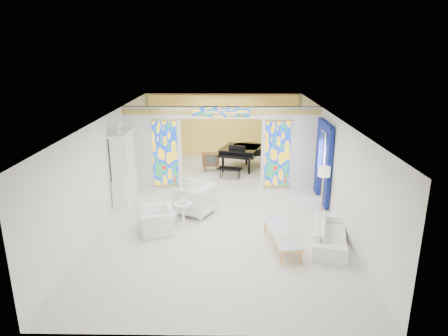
{
  "coord_description": "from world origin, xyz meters",
  "views": [
    {
      "loc": [
        0.32,
        -12.02,
        5.02
      ],
      "look_at": [
        0.13,
        0.2,
        1.29
      ],
      "focal_mm": 32.0,
      "sensor_mm": 36.0,
      "label": 1
    }
  ],
  "objects_px": {
    "sofa": "(330,234)",
    "grand_piano": "(244,150)",
    "coffee_table": "(282,234)",
    "tv_console": "(211,159)",
    "china_cabinet": "(124,167)",
    "armchair_right": "(195,199)",
    "armchair_left": "(157,220)"
  },
  "relations": [
    {
      "from": "armchair_right",
      "to": "grand_piano",
      "type": "relative_size",
      "value": 0.38
    },
    {
      "from": "armchair_right",
      "to": "tv_console",
      "type": "height_order",
      "value": "armchair_right"
    },
    {
      "from": "china_cabinet",
      "to": "coffee_table",
      "type": "bearing_deg",
      "value": -33.63
    },
    {
      "from": "china_cabinet",
      "to": "coffee_table",
      "type": "relative_size",
      "value": 1.39
    },
    {
      "from": "china_cabinet",
      "to": "armchair_right",
      "type": "relative_size",
      "value": 2.52
    },
    {
      "from": "tv_console",
      "to": "coffee_table",
      "type": "bearing_deg",
      "value": -80.4
    },
    {
      "from": "china_cabinet",
      "to": "sofa",
      "type": "relative_size",
      "value": 1.26
    },
    {
      "from": "china_cabinet",
      "to": "tv_console",
      "type": "bearing_deg",
      "value": 46.1
    },
    {
      "from": "armchair_right",
      "to": "sofa",
      "type": "distance_m",
      "value": 4.23
    },
    {
      "from": "armchair_right",
      "to": "sofa",
      "type": "bearing_deg",
      "value": 87.9
    },
    {
      "from": "armchair_right",
      "to": "coffee_table",
      "type": "xyz_separation_m",
      "value": [
        2.44,
        -2.18,
        -0.1
      ]
    },
    {
      "from": "grand_piano",
      "to": "sofa",
      "type": "bearing_deg",
      "value": -55.34
    },
    {
      "from": "coffee_table",
      "to": "tv_console",
      "type": "relative_size",
      "value": 2.66
    },
    {
      "from": "china_cabinet",
      "to": "armchair_right",
      "type": "xyz_separation_m",
      "value": [
        2.45,
        -1.07,
        -0.68
      ]
    },
    {
      "from": "china_cabinet",
      "to": "coffee_table",
      "type": "xyz_separation_m",
      "value": [
        4.89,
        -3.25,
        -0.78
      ]
    },
    {
      "from": "coffee_table",
      "to": "armchair_left",
      "type": "bearing_deg",
      "value": 165.42
    },
    {
      "from": "china_cabinet",
      "to": "sofa",
      "type": "xyz_separation_m",
      "value": [
        6.17,
        -3.08,
        -0.85
      ]
    },
    {
      "from": "coffee_table",
      "to": "china_cabinet",
      "type": "bearing_deg",
      "value": 146.37
    },
    {
      "from": "coffee_table",
      "to": "tv_console",
      "type": "xyz_separation_m",
      "value": [
        -2.14,
        6.11,
        0.27
      ]
    },
    {
      "from": "coffee_table",
      "to": "tv_console",
      "type": "bearing_deg",
      "value": 109.28
    },
    {
      "from": "armchair_right",
      "to": "grand_piano",
      "type": "distance_m",
      "value": 4.71
    },
    {
      "from": "coffee_table",
      "to": "tv_console",
      "type": "height_order",
      "value": "tv_console"
    },
    {
      "from": "sofa",
      "to": "grand_piano",
      "type": "relative_size",
      "value": 0.76
    },
    {
      "from": "sofa",
      "to": "tv_console",
      "type": "xyz_separation_m",
      "value": [
        -3.42,
        5.94,
        0.34
      ]
    },
    {
      "from": "armchair_left",
      "to": "grand_piano",
      "type": "relative_size",
      "value": 0.37
    },
    {
      "from": "armchair_left",
      "to": "grand_piano",
      "type": "bearing_deg",
      "value": 134.04
    },
    {
      "from": "armchair_left",
      "to": "sofa",
      "type": "relative_size",
      "value": 0.49
    },
    {
      "from": "china_cabinet",
      "to": "armchair_left",
      "type": "height_order",
      "value": "china_cabinet"
    },
    {
      "from": "armchair_left",
      "to": "sofa",
      "type": "height_order",
      "value": "armchair_left"
    },
    {
      "from": "coffee_table",
      "to": "grand_piano",
      "type": "relative_size",
      "value": 0.69
    },
    {
      "from": "china_cabinet",
      "to": "tv_console",
      "type": "distance_m",
      "value": 4.0
    },
    {
      "from": "sofa",
      "to": "tv_console",
      "type": "relative_size",
      "value": 2.95
    }
  ]
}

